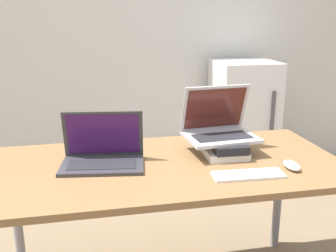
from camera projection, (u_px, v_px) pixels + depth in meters
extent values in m
cube|color=silver|center=(127.00, 21.00, 3.25)|extent=(8.00, 0.05, 2.70)
cube|color=brown|center=(168.00, 166.00, 1.83)|extent=(1.64, 0.79, 0.03)
cylinder|color=gray|center=(17.00, 218.00, 2.11)|extent=(0.05, 0.05, 0.71)
cylinder|color=gray|center=(278.00, 193.00, 2.40)|extent=(0.05, 0.05, 0.71)
cube|color=#333338|center=(102.00, 165.00, 1.78)|extent=(0.40, 0.28, 0.02)
cube|color=#232328|center=(102.00, 164.00, 1.77)|extent=(0.32, 0.16, 0.00)
cube|color=#333338|center=(103.00, 134.00, 1.84)|extent=(0.37, 0.10, 0.23)
cube|color=#381451|center=(103.00, 134.00, 1.83)|extent=(0.34, 0.08, 0.20)
cube|color=white|center=(222.00, 150.00, 1.95)|extent=(0.20, 0.26, 0.03)
cube|color=black|center=(226.00, 144.00, 1.93)|extent=(0.17, 0.26, 0.04)
cube|color=#B2B2B7|center=(221.00, 137.00, 1.94)|extent=(0.36, 0.28, 0.02)
cube|color=#232328|center=(222.00, 136.00, 1.92)|extent=(0.29, 0.15, 0.00)
cube|color=#B2B2B7|center=(215.00, 108.00, 1.98)|extent=(0.35, 0.11, 0.24)
cube|color=#4C1E19|center=(215.00, 109.00, 1.98)|extent=(0.31, 0.10, 0.21)
cube|color=white|center=(248.00, 175.00, 1.68)|extent=(0.31, 0.12, 0.01)
cube|color=silver|center=(248.00, 173.00, 1.68)|extent=(0.29, 0.10, 0.00)
ellipsoid|color=white|center=(292.00, 165.00, 1.76)|extent=(0.06, 0.11, 0.03)
cube|color=white|center=(243.00, 122.00, 3.35)|extent=(0.49, 0.46, 1.04)
cube|color=#4C4C51|center=(272.00, 123.00, 3.13)|extent=(0.02, 0.02, 0.52)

